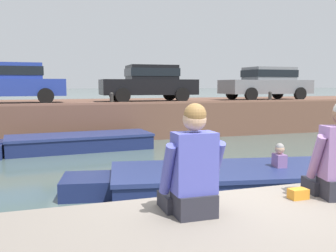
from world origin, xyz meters
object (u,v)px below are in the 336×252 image
object	(u,v)px
person_seated_left	(192,172)
mooring_bollard_mid	(112,98)
motorboat_passing	(223,179)
car_left_inner_blue	(13,81)
mooring_bollard_east	(270,96)
car_right_inner_grey	(267,82)
car_centre_black	(149,82)
boat_moored_central_navy	(73,142)

from	to	relation	value
person_seated_left	mooring_bollard_mid	bearing A→B (deg)	83.80
motorboat_passing	mooring_bollard_mid	world-z (taller)	mooring_bollard_mid
car_left_inner_blue	mooring_bollard_east	size ratio (longest dim) A/B	8.93
mooring_bollard_mid	mooring_bollard_east	size ratio (longest dim) A/B	1.00
car_right_inner_grey	mooring_bollard_east	bearing A→B (deg)	-118.91
car_centre_black	car_right_inner_grey	size ratio (longest dim) A/B	0.94
mooring_bollard_east	mooring_bollard_mid	bearing A→B (deg)	180.00
car_centre_black	mooring_bollard_mid	bearing A→B (deg)	-137.67
car_left_inner_blue	motorboat_passing	bearing A→B (deg)	-63.52
mooring_bollard_mid	mooring_bollard_east	distance (m)	6.77
car_right_inner_grey	person_seated_left	size ratio (longest dim) A/B	4.46
car_centre_black	mooring_bollard_mid	xyz separation A→B (m)	(-1.93, -1.76, -0.61)
motorboat_passing	person_seated_left	bearing A→B (deg)	-120.39
boat_moored_central_navy	person_seated_left	distance (m)	9.35
boat_moored_central_navy	mooring_bollard_east	world-z (taller)	mooring_bollard_east
car_right_inner_grey	mooring_bollard_mid	xyz separation A→B (m)	(-7.74, -1.76, -0.61)
mooring_bollard_mid	boat_moored_central_navy	bearing A→B (deg)	-134.05
motorboat_passing	car_centre_black	world-z (taller)	car_centre_black
motorboat_passing	mooring_bollard_east	bearing A→B (deg)	51.09
car_left_inner_blue	mooring_bollard_east	bearing A→B (deg)	-9.76
car_centre_black	person_seated_left	bearing A→B (deg)	-103.86
car_centre_black	mooring_bollard_mid	distance (m)	2.69
car_centre_black	person_seated_left	size ratio (longest dim) A/B	4.20
car_right_inner_grey	mooring_bollard_east	distance (m)	2.11
car_centre_black	boat_moored_central_navy	bearing A→B (deg)	-136.02
car_centre_black	car_right_inner_grey	world-z (taller)	same
mooring_bollard_mid	car_right_inner_grey	bearing A→B (deg)	12.84
car_right_inner_grey	motorboat_passing	bearing A→B (deg)	-127.12
boat_moored_central_navy	person_seated_left	bearing A→B (deg)	-87.88
motorboat_passing	mooring_bollard_mid	bearing A→B (deg)	97.73
mooring_bollard_east	boat_moored_central_navy	bearing A→B (deg)	-169.26
car_left_inner_blue	car_centre_black	xyz separation A→B (m)	(5.41, -0.00, 0.00)
motorboat_passing	mooring_bollard_east	size ratio (longest dim) A/B	13.37
car_left_inner_blue	car_centre_black	distance (m)	5.41
car_centre_black	car_left_inner_blue	bearing A→B (deg)	179.97
motorboat_passing	mooring_bollard_mid	size ratio (longest dim) A/B	13.37
boat_moored_central_navy	mooring_bollard_mid	size ratio (longest dim) A/B	12.31
car_centre_black	car_right_inner_grey	bearing A→B (deg)	0.03
boat_moored_central_navy	car_right_inner_grey	xyz separation A→B (m)	(9.27, 3.34, 1.97)
mooring_bollard_mid	mooring_bollard_east	world-z (taller)	same
mooring_bollard_mid	person_seated_left	world-z (taller)	person_seated_left
car_left_inner_blue	mooring_bollard_east	xyz separation A→B (m)	(10.25, -1.76, -0.61)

